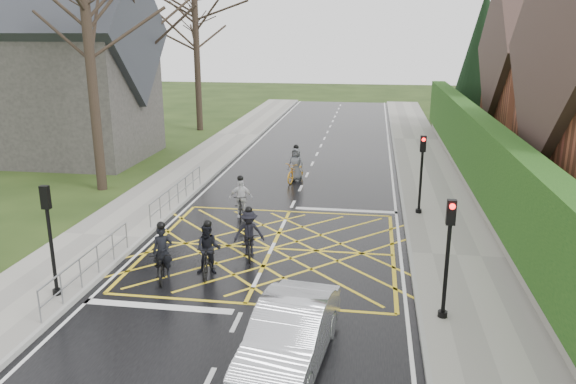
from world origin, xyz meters
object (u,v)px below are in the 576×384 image
(cyclist_front, at_px, (241,202))
(cyclist_lead, at_px, (296,169))
(cyclist_rear, at_px, (162,260))
(cyclist_back, at_px, (208,254))
(car, at_px, (289,335))
(cyclist_mid, at_px, (249,238))

(cyclist_front, height_order, cyclist_lead, cyclist_lead)
(cyclist_rear, bearing_deg, cyclist_back, 2.35)
(cyclist_lead, bearing_deg, cyclist_rear, -86.69)
(cyclist_back, bearing_deg, car, -61.31)
(cyclist_rear, relative_size, cyclist_front, 1.08)
(cyclist_back, distance_m, car, 5.29)
(cyclist_back, relative_size, cyclist_lead, 0.90)
(cyclist_back, distance_m, cyclist_mid, 1.81)
(cyclist_front, relative_size, cyclist_lead, 0.89)
(cyclist_back, bearing_deg, cyclist_front, 86.00)
(cyclist_mid, xyz_separation_m, car, (2.20, -5.87, 0.10))
(cyclist_mid, height_order, car, cyclist_mid)
(cyclist_lead, relative_size, car, 0.45)
(cyclist_back, xyz_separation_m, cyclist_lead, (1.10, 11.06, -0.02))
(cyclist_back, height_order, cyclist_mid, cyclist_back)
(cyclist_mid, bearing_deg, car, -85.52)
(cyclist_rear, height_order, car, cyclist_rear)
(cyclist_front, xyz_separation_m, cyclist_lead, (1.37, 5.74, 0.00))
(cyclist_rear, height_order, cyclist_front, cyclist_rear)
(cyclist_lead, bearing_deg, car, -67.74)
(cyclist_rear, distance_m, cyclist_mid, 2.96)
(cyclist_front, distance_m, car, 10.19)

